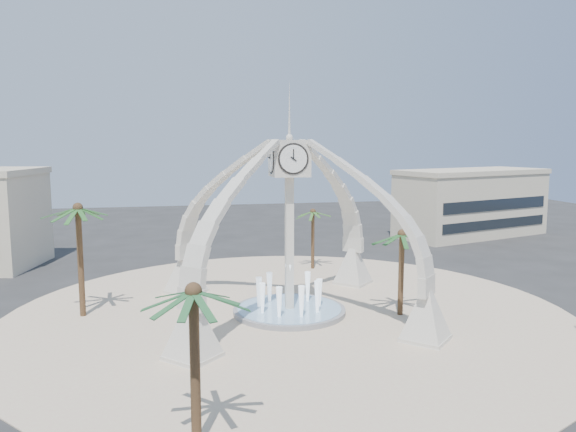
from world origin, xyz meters
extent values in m
plane|color=#282828|center=(0.00, 0.00, 0.00)|extent=(140.00, 140.00, 0.00)
cylinder|color=beige|center=(0.00, 0.00, 0.03)|extent=(40.00, 40.00, 0.06)
cube|color=beige|center=(0.00, 0.00, 4.90)|extent=(0.55, 0.55, 9.80)
cube|color=beige|center=(0.00, 0.00, 11.05)|extent=(2.50, 2.50, 2.50)
cone|color=beige|center=(0.00, 0.00, 14.30)|extent=(0.20, 0.20, 4.00)
cylinder|color=white|center=(0.00, -1.29, 11.05)|extent=(1.84, 0.04, 1.84)
pyramid|color=beige|center=(7.07, 7.07, 1.60)|extent=(3.80, 3.80, 3.20)
pyramid|color=beige|center=(-7.07, 7.07, 1.60)|extent=(3.80, 3.80, 3.20)
pyramid|color=beige|center=(-7.07, -7.07, 1.60)|extent=(3.80, 3.80, 3.20)
pyramid|color=beige|center=(7.07, -7.07, 1.60)|extent=(3.80, 3.80, 3.20)
cylinder|color=gray|center=(0.00, 0.00, 0.20)|extent=(8.00, 8.00, 0.40)
cylinder|color=#93BBDB|center=(0.00, 0.00, 0.42)|extent=(7.40, 7.40, 0.04)
cone|color=white|center=(0.00, 0.00, 2.02)|extent=(0.60, 0.60, 3.20)
cube|color=beige|center=(30.00, 28.00, 4.00)|extent=(21.49, 13.79, 8.00)
cube|color=beige|center=(30.00, 28.00, 8.30)|extent=(21.87, 14.17, 0.60)
cylinder|color=brown|center=(7.59, -1.94, 2.97)|extent=(0.39, 0.39, 5.95)
cylinder|color=brown|center=(-14.32, 2.35, 3.90)|extent=(0.41, 0.41, 7.81)
cylinder|color=brown|center=(5.10, 13.34, 2.85)|extent=(0.33, 0.33, 5.69)
cylinder|color=brown|center=(-7.27, -16.47, 3.29)|extent=(0.41, 0.41, 6.58)
camera|label=1|loc=(-7.99, -37.88, 12.23)|focal=35.00mm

